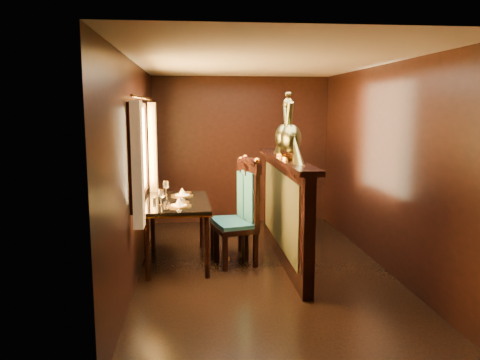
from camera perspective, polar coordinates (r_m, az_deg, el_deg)
The scene contains 8 objects.
ground at distance 5.89m, azimuth 2.78°, elevation -10.83°, with size 5.00×5.00×0.00m, color black.
room_shell at distance 5.56m, azimuth 2.00°, elevation 4.73°, with size 3.04×5.04×2.52m.
partition at distance 6.03m, azimuth 5.42°, elevation -3.33°, with size 0.26×2.70×1.36m.
dining_table at distance 6.00m, azimuth -7.75°, elevation -3.23°, with size 0.87×1.39×1.01m.
chair_left at distance 5.92m, azimuth 0.55°, elevation -3.47°, with size 0.60×0.62×1.38m.
chair_right at distance 6.19m, azimuth -0.26°, elevation -3.18°, with size 0.52×0.55×1.32m.
peacock_left at distance 5.59m, azimuth 6.26°, elevation 6.55°, with size 0.25×0.68×0.80m, color #184935, non-canonical shape.
peacock_right at distance 5.98m, azimuth 5.46°, elevation 6.64°, with size 0.25×0.66×0.79m, color #184935, non-canonical shape.
Camera 1 is at (-0.84, -5.48, 1.98)m, focal length 35.00 mm.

